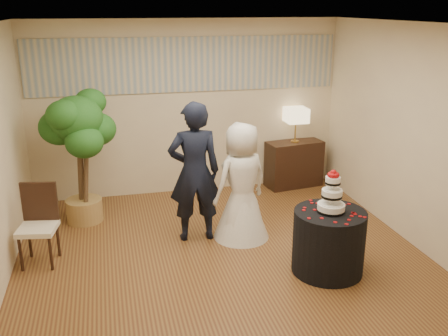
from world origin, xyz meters
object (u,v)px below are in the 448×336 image
object	(u,v)px
ficus_tree	(80,157)
cake_table	(329,242)
groom	(194,172)
table_lamp	(296,125)
console	(294,164)
wedding_cake	(332,191)
side_chair	(37,226)
bride	(242,182)

from	to	relation	value
ficus_tree	cake_table	bearing A→B (deg)	-37.49
groom	table_lamp	distance (m)	2.59
cake_table	table_lamp	world-z (taller)	table_lamp
groom	console	size ratio (longest dim) A/B	1.97
wedding_cake	console	size ratio (longest dim) A/B	0.53
ficus_tree	side_chair	bearing A→B (deg)	-112.63
wedding_cake	table_lamp	world-z (taller)	table_lamp
bride	side_chair	distance (m)	2.58
groom	side_chair	distance (m)	2.02
console	table_lamp	bearing A→B (deg)	0.00
cake_table	wedding_cake	distance (m)	0.63
table_lamp	ficus_tree	xyz separation A→B (m)	(-3.48, -0.69, -0.11)
bride	side_chair	bearing A→B (deg)	-16.72
cake_table	console	world-z (taller)	console
ficus_tree	side_chair	xyz separation A→B (m)	(-0.49, -1.17, -0.48)
cake_table	wedding_cake	xyz separation A→B (m)	(0.00, 0.00, 0.63)
table_lamp	wedding_cake	bearing A→B (deg)	-103.29
cake_table	bride	bearing A→B (deg)	123.34
wedding_cake	side_chair	size ratio (longest dim) A/B	0.52
groom	side_chair	world-z (taller)	groom
side_chair	cake_table	bearing A→B (deg)	-6.62
bride	side_chair	size ratio (longest dim) A/B	1.62
console	side_chair	world-z (taller)	side_chair
groom	table_lamp	xyz separation A→B (m)	(2.02, 1.62, 0.15)
side_chair	console	bearing A→B (deg)	35.13
cake_table	side_chair	size ratio (longest dim) A/B	0.85
bride	wedding_cake	world-z (taller)	bride
cake_table	side_chair	distance (m)	3.44
ficus_tree	table_lamp	bearing A→B (deg)	11.28
console	wedding_cake	bearing A→B (deg)	-111.87
groom	side_chair	bearing A→B (deg)	9.47
groom	bride	bearing A→B (deg)	172.31
groom	wedding_cake	distance (m)	1.82
table_lamp	cake_table	bearing A→B (deg)	-103.29
groom	wedding_cake	xyz separation A→B (m)	(1.35, -1.23, 0.07)
groom	ficus_tree	distance (m)	1.73
cake_table	groom	bearing A→B (deg)	137.61
groom	ficus_tree	xyz separation A→B (m)	(-1.46, 0.92, 0.03)
wedding_cake	console	distance (m)	2.99
console	side_chair	bearing A→B (deg)	-163.37
groom	cake_table	bearing A→B (deg)	139.78
console	groom	bearing A→B (deg)	-149.87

